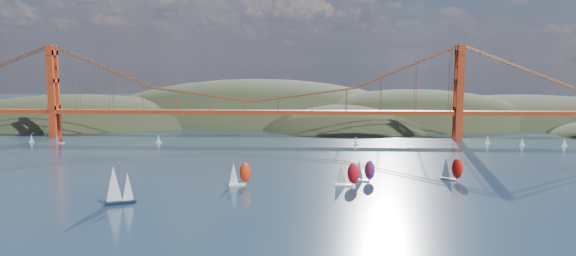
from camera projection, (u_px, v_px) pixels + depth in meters
The scene contains 15 objects.
ground at pixel (184, 228), 155.36m from camera, with size 1200.00×1200.00×0.00m, color black.
headlands at pixel (325, 137), 430.85m from camera, with size 725.00×225.00×96.00m.
bridge at pixel (250, 84), 330.07m from camera, with size 552.00×12.00×55.00m.
sloop_navy at pixel (118, 186), 180.01m from camera, with size 9.57×7.23×13.99m.
racer_0 at pixel (239, 174), 207.25m from camera, with size 8.63×5.31×9.66m.
racer_1 at pixel (347, 174), 206.09m from camera, with size 8.88×3.88×10.08m.
racer_2 at pixel (451, 168), 216.31m from camera, with size 8.76×7.46×10.14m.
racer_rwb at pixel (364, 170), 214.30m from camera, with size 8.49×5.99×9.52m.
distant_boat_1 at pixel (31, 138), 316.52m from camera, with size 3.00×2.00×4.70m.
distant_boat_2 at pixel (61, 139), 313.10m from camera, with size 3.00×2.00×4.70m.
distant_boat_3 at pixel (159, 139), 314.07m from camera, with size 3.00×2.00×4.70m.
distant_boat_4 at pixel (488, 140), 310.16m from camera, with size 3.00×2.00×4.70m.
distant_boat_5 at pixel (522, 142), 303.36m from camera, with size 3.00×2.00×4.70m.
distant_boat_6 at pixel (565, 142), 301.26m from camera, with size 3.00×2.00×4.70m.
distant_boat_8 at pixel (356, 140), 308.58m from camera, with size 3.00×2.00×4.70m.
Camera 1 is at (35.51, -149.46, 46.23)m, focal length 35.00 mm.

